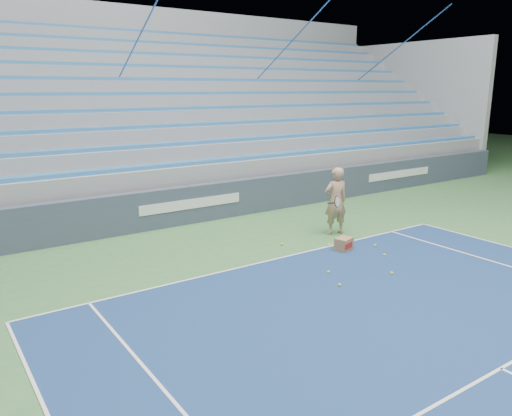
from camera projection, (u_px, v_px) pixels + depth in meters
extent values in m
cube|color=white|center=(270.00, 260.00, 11.39)|extent=(10.97, 0.05, 0.00)
cube|color=white|center=(501.00, 368.00, 7.00)|extent=(8.23, 0.05, 0.00)
cube|color=#384356|center=(189.00, 205.00, 14.47)|extent=(30.00, 0.30, 1.10)
cube|color=white|center=(192.00, 204.00, 14.33)|extent=(3.20, 0.02, 0.28)
cube|color=white|center=(400.00, 174.00, 19.28)|extent=(3.40, 0.02, 0.28)
cube|color=gray|center=(132.00, 181.00, 18.11)|extent=(30.00, 8.50, 1.10)
cube|color=gray|center=(131.00, 159.00, 17.92)|extent=(30.00, 8.50, 0.50)
cube|color=#3275B7|center=(178.00, 164.00, 14.75)|extent=(29.60, 0.42, 0.11)
cube|color=gray|center=(126.00, 144.00, 18.14)|extent=(30.00, 7.65, 0.50)
cube|color=#3275B7|center=(165.00, 144.00, 15.31)|extent=(29.60, 0.42, 0.11)
cube|color=gray|center=(121.00, 130.00, 18.37)|extent=(30.00, 6.80, 0.50)
cube|color=#3275B7|center=(153.00, 126.00, 15.87)|extent=(29.60, 0.42, 0.11)
cube|color=gray|center=(116.00, 115.00, 18.59)|extent=(30.00, 5.95, 0.50)
cube|color=#3275B7|center=(142.00, 109.00, 16.44)|extent=(29.60, 0.42, 0.11)
cube|color=gray|center=(111.00, 101.00, 18.81)|extent=(30.00, 5.10, 0.50)
cube|color=#3275B7|center=(132.00, 94.00, 17.00)|extent=(29.60, 0.42, 0.11)
cube|color=gray|center=(106.00, 88.00, 19.04)|extent=(30.00, 4.25, 0.50)
cube|color=#3275B7|center=(122.00, 79.00, 17.56)|extent=(29.60, 0.42, 0.11)
cube|color=gray|center=(102.00, 74.00, 19.26)|extent=(30.00, 3.40, 0.50)
cube|color=#3275B7|center=(113.00, 65.00, 18.13)|extent=(29.60, 0.42, 0.11)
cube|color=gray|center=(98.00, 61.00, 19.48)|extent=(30.00, 2.55, 0.50)
cube|color=#3275B7|center=(104.00, 52.00, 18.69)|extent=(29.60, 0.42, 0.11)
cube|color=gray|center=(93.00, 49.00, 19.71)|extent=(30.00, 1.70, 0.50)
cube|color=#3275B7|center=(96.00, 40.00, 19.25)|extent=(29.60, 0.42, 0.11)
cube|color=gray|center=(89.00, 36.00, 19.93)|extent=(30.00, 0.85, 0.50)
cube|color=#3275B7|center=(89.00, 28.00, 19.82)|extent=(29.60, 0.42, 0.11)
cube|color=gray|center=(409.00, 104.00, 25.87)|extent=(0.30, 8.80, 6.10)
cube|color=gray|center=(88.00, 93.00, 21.03)|extent=(31.00, 0.40, 7.30)
cylinder|color=#305EA8|center=(125.00, 65.00, 17.16)|extent=(0.05, 8.53, 5.04)
cylinder|color=#305EA8|center=(266.00, 69.00, 20.47)|extent=(0.05, 8.53, 5.04)
cylinder|color=#305EA8|center=(368.00, 72.00, 23.77)|extent=(0.05, 8.53, 5.04)
imported|color=tan|center=(336.00, 201.00, 13.29)|extent=(0.74, 0.57, 1.82)
cylinder|color=black|center=(332.00, 203.00, 12.88)|extent=(0.12, 0.27, 0.08)
cylinder|color=beige|center=(337.00, 202.00, 12.58)|extent=(0.29, 0.16, 0.28)
torus|color=black|center=(337.00, 202.00, 12.58)|extent=(0.31, 0.18, 0.30)
cube|color=#966D48|center=(344.00, 244.00, 12.09)|extent=(0.49, 0.42, 0.31)
cube|color=#B21E19|center=(349.00, 246.00, 11.96)|extent=(0.33, 0.11, 0.14)
sphere|color=#CED92C|center=(340.00, 285.00, 9.90)|extent=(0.07, 0.07, 0.07)
sphere|color=#CED92C|center=(329.00, 245.00, 12.45)|extent=(0.07, 0.07, 0.07)
sphere|color=#CED92C|center=(384.00, 255.00, 11.68)|extent=(0.07, 0.07, 0.07)
sphere|color=#CED92C|center=(392.00, 273.00, 10.53)|extent=(0.07, 0.07, 0.07)
sphere|color=#CED92C|center=(282.00, 244.00, 12.49)|extent=(0.07, 0.07, 0.07)
sphere|color=#CED92C|center=(375.00, 246.00, 12.38)|extent=(0.07, 0.07, 0.07)
sphere|color=#CED92C|center=(344.00, 244.00, 12.53)|extent=(0.07, 0.07, 0.07)
sphere|color=#CED92C|center=(328.00, 272.00, 10.60)|extent=(0.07, 0.07, 0.07)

